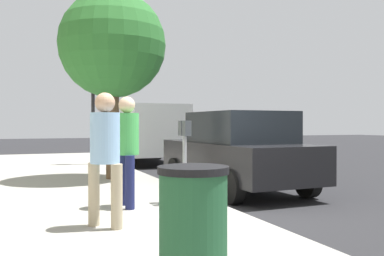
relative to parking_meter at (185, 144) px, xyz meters
The scene contains 10 objects.
ground_plane 1.34m from the parking_meter, 122.38° to the right, with size 80.00×80.00×0.00m, color #232326.
sidewalk_slab 2.70m from the parking_meter, 98.17° to the left, with size 28.00×6.00×0.15m, color gray.
parking_meter is the anchor object (origin of this frame).
pedestrian_at_meter 1.00m from the parking_meter, 88.40° to the left, with size 0.54×0.39×1.80m.
pedestrian_bystander 1.99m from the parking_meter, 127.71° to the left, with size 0.45×0.39×1.77m.
parked_sedan_near 2.60m from the parking_meter, 47.55° to the right, with size 4.47×2.10×1.77m.
parked_van_far 9.52m from the parking_meter, 11.54° to the right, with size 5.26×2.26×2.18m.
street_tree 4.42m from the parking_meter, ahead, with size 2.64×2.64×4.63m.
traffic_signal 7.93m from the parking_meter, ahead, with size 0.24×0.44×3.60m.
trash_bin 3.86m from the parking_meter, 160.41° to the left, with size 0.59×0.59×1.01m.
Camera 1 is at (-6.52, 3.14, 1.51)m, focal length 40.38 mm.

